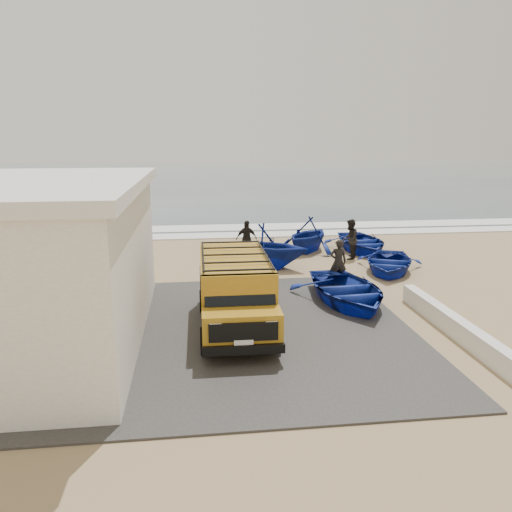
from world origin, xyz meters
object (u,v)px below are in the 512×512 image
van (235,289)px  boat_mid_right (361,242)px  fisherman_front (338,262)px  parapet (454,325)px  boat_near_left (347,290)px  fisherman_back (246,239)px  boat_mid_left (267,246)px  fisherman_middle (350,239)px  boat_far_left (308,234)px  boat_near_right (388,262)px

van → boat_mid_right: 11.44m
boat_mid_right → fisherman_front: 5.91m
parapet → boat_near_left: 3.67m
parapet → fisherman_back: 10.98m
boat_mid_left → fisherman_front: size_ratio=2.10×
boat_mid_left → fisherman_back: boat_mid_left is taller
van → fisherman_middle: bearing=53.6°
fisherman_middle → parapet: bearing=28.2°
boat_far_left → fisherman_front: bearing=-51.6°
fisherman_front → van: bearing=50.2°
fisherman_middle → boat_mid_left: bearing=-47.6°
boat_near_left → boat_near_right: size_ratio=1.15×
van → fisherman_front: size_ratio=2.96×
boat_mid_right → boat_mid_left: bearing=-153.0°
boat_near_right → fisherman_front: fisherman_front is taller
fisherman_front → boat_mid_right: bearing=-110.1°
parapet → fisherman_back: (-4.69, 9.91, 0.57)m
boat_far_left → fisherman_middle: fisherman_middle is taller
boat_near_right → fisherman_back: (-5.43, 3.31, 0.45)m
parapet → fisherman_front: (-1.78, 5.19, 0.57)m
boat_near_left → boat_near_right: (2.87, 3.62, -0.06)m
boat_near_right → boat_mid_left: 5.00m
boat_mid_left → fisherman_middle: size_ratio=1.97×
van → boat_near_right: van is taller
fisherman_middle → fisherman_back: fisherman_middle is taller
boat_mid_right → parapet: bearing=-95.0°
parapet → boat_far_left: size_ratio=1.88×
boat_near_left → fisherman_middle: fisherman_middle is taller
boat_mid_left → fisherman_front: (2.27, -2.73, -0.09)m
boat_near_left → fisherman_front: size_ratio=2.58×
van → boat_near_left: size_ratio=1.14×
fisherman_middle → fisherman_back: bearing=-74.4°
boat_near_left → fisherman_back: bearing=106.0°
boat_near_left → fisherman_back: size_ratio=2.59×
boat_near_right → fisherman_back: 6.38m
boat_far_left → fisherman_front: fisherman_front is taller
boat_mid_right → boat_far_left: 2.62m
parapet → boat_mid_left: boat_mid_left is taller
boat_mid_right → fisherman_middle: size_ratio=2.32×
boat_mid_left → boat_mid_right: size_ratio=0.85×
boat_far_left → boat_mid_right: bearing=36.0°
parapet → boat_near_right: 6.65m
parapet → boat_mid_left: bearing=117.1°
boat_near_right → boat_mid_right: (0.16, 3.84, 0.04)m
van → fisherman_middle: size_ratio=2.78×
fisherman_middle → fisherman_back: (-4.55, 0.95, -0.06)m
parapet → fisherman_front: 5.52m
van → fisherman_back: van is taller
boat_mid_left → boat_near_right: bearing=-76.2°
boat_near_left → boat_mid_right: (3.03, 7.46, -0.02)m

